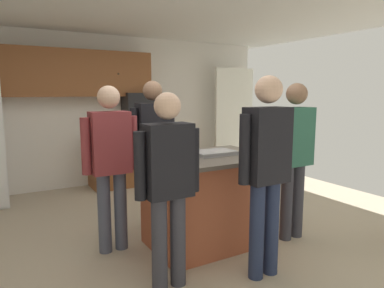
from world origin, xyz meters
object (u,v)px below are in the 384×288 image
(person_guest_right, at_px, (168,179))
(person_guest_by_door, at_px, (294,150))
(kitchen_island, at_px, (206,200))
(glass_dark_ale, at_px, (157,151))
(glass_pilsner, at_px, (188,152))
(microwave_over_range, at_px, (140,102))
(mug_ceramic_white, at_px, (189,159))
(serving_tray, at_px, (214,153))
(person_guest_left, at_px, (266,163))
(person_elder_center, at_px, (111,158))
(glass_short_whisky, at_px, (256,149))
(person_host_foreground, at_px, (153,143))

(person_guest_right, distance_m, person_guest_by_door, 1.65)
(kitchen_island, height_order, person_guest_by_door, person_guest_by_door)
(glass_dark_ale, bearing_deg, glass_pilsner, -34.55)
(microwave_over_range, height_order, mug_ceramic_white, microwave_over_range)
(person_guest_right, relative_size, serving_tray, 3.69)
(mug_ceramic_white, relative_size, serving_tray, 0.29)
(person_guest_left, distance_m, mug_ceramic_white, 0.71)
(person_guest_by_door, relative_size, person_elder_center, 1.02)
(person_elder_center, bearing_deg, person_guest_left, -28.74)
(glass_pilsner, bearing_deg, microwave_over_range, 77.77)
(mug_ceramic_white, height_order, serving_tray, mug_ceramic_white)
(person_guest_by_door, xyz_separation_m, serving_tray, (-0.80, 0.38, -0.01))
(kitchen_island, distance_m, mug_ceramic_white, 0.68)
(kitchen_island, height_order, glass_dark_ale, glass_dark_ale)
(person_guest_left, bearing_deg, person_guest_right, 66.90)
(person_guest_left, xyz_separation_m, mug_ceramic_white, (-0.45, 0.56, -0.02))
(microwave_over_range, relative_size, person_guest_left, 0.32)
(person_elder_center, height_order, serving_tray, person_elder_center)
(kitchen_island, relative_size, person_elder_center, 0.78)
(person_elder_center, relative_size, glass_dark_ale, 11.39)
(mug_ceramic_white, bearing_deg, glass_dark_ale, 109.67)
(microwave_over_range, bearing_deg, glass_pilsner, -102.23)
(person_guest_right, distance_m, glass_short_whisky, 1.23)
(person_guest_by_door, relative_size, glass_pilsner, 12.54)
(glass_dark_ale, xyz_separation_m, serving_tray, (0.61, -0.11, -0.05))
(mug_ceramic_white, bearing_deg, person_guest_left, -51.37)
(glass_dark_ale, relative_size, glass_pilsner, 1.08)
(microwave_over_range, bearing_deg, person_guest_left, -94.50)
(serving_tray, bearing_deg, microwave_over_range, 84.58)
(person_host_foreground, xyz_separation_m, glass_pilsner, (0.01, -0.84, 0.01))
(microwave_over_range, bearing_deg, kitchen_island, -97.57)
(glass_pilsner, relative_size, serving_tray, 0.31)
(kitchen_island, bearing_deg, glass_dark_ale, 165.18)
(kitchen_island, distance_m, person_host_foreground, 0.99)
(kitchen_island, bearing_deg, glass_pilsner, -169.83)
(person_guest_by_door, bearing_deg, mug_ceramic_white, 17.12)
(kitchen_island, xyz_separation_m, person_guest_left, (0.09, -0.82, 0.54))
(person_host_foreground, height_order, mug_ceramic_white, person_host_foreground)
(person_guest_right, height_order, person_guest_by_door, person_guest_by_door)
(person_guest_right, bearing_deg, person_elder_center, 63.61)
(person_guest_right, distance_m, person_guest_left, 0.85)
(kitchen_island, xyz_separation_m, person_elder_center, (-0.92, 0.34, 0.49))
(person_guest_right, relative_size, glass_pilsner, 11.85)
(serving_tray, bearing_deg, mug_ceramic_white, -148.61)
(glass_dark_ale, bearing_deg, microwave_over_range, 71.90)
(person_host_foreground, relative_size, person_elder_center, 1.04)
(microwave_over_range, distance_m, glass_pilsner, 2.94)
(person_guest_right, xyz_separation_m, person_host_foreground, (0.47, 1.37, 0.09))
(serving_tray, bearing_deg, person_elder_center, 162.73)
(person_guest_left, distance_m, glass_dark_ale, 1.12)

